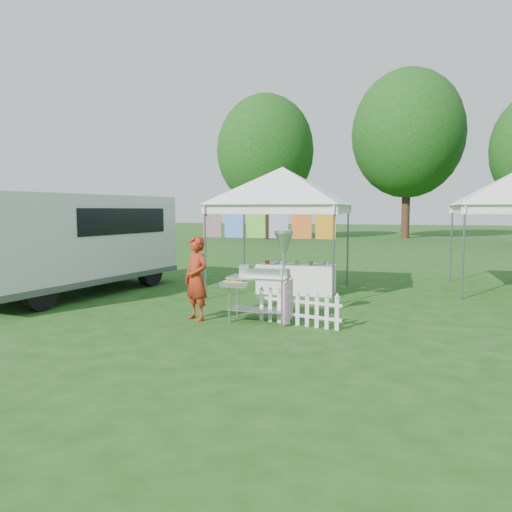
% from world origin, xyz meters
% --- Properties ---
extents(ground, '(120.00, 120.00, 0.00)m').
position_xyz_m(ground, '(0.00, 0.00, 0.00)').
color(ground, '#1E4112').
rests_on(ground, ground).
extents(canopy_main, '(4.24, 4.24, 3.45)m').
position_xyz_m(canopy_main, '(0.00, 3.49, 2.99)').
color(canopy_main, '#59595E').
rests_on(canopy_main, ground).
extents(tree_left, '(6.40, 6.40, 9.53)m').
position_xyz_m(tree_left, '(-6.00, 24.00, 5.83)').
color(tree_left, '#3A2215').
rests_on(tree_left, ground).
extents(tree_mid, '(7.60, 7.60, 11.52)m').
position_xyz_m(tree_mid, '(3.00, 28.00, 7.14)').
color(tree_mid, '#3A2215').
rests_on(tree_mid, ground).
extents(donut_cart, '(1.18, 0.79, 1.63)m').
position_xyz_m(donut_cart, '(0.52, 0.20, 0.96)').
color(donut_cart, gray).
rests_on(donut_cart, ground).
extents(vendor, '(0.66, 0.59, 1.51)m').
position_xyz_m(vendor, '(-0.76, 0.02, 0.76)').
color(vendor, maroon).
rests_on(vendor, ground).
extents(cargo_van, '(3.06, 5.87, 2.32)m').
position_xyz_m(cargo_van, '(-4.71, 1.93, 1.25)').
color(cargo_van, silver).
rests_on(cargo_van, ground).
extents(picket_fence, '(1.57, 0.44, 0.56)m').
position_xyz_m(picket_fence, '(1.08, 0.10, 0.29)').
color(picket_fence, silver).
rests_on(picket_fence, ground).
extents(display_table, '(1.80, 0.70, 0.70)m').
position_xyz_m(display_table, '(0.38, 3.32, 0.35)').
color(display_table, white).
rests_on(display_table, ground).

